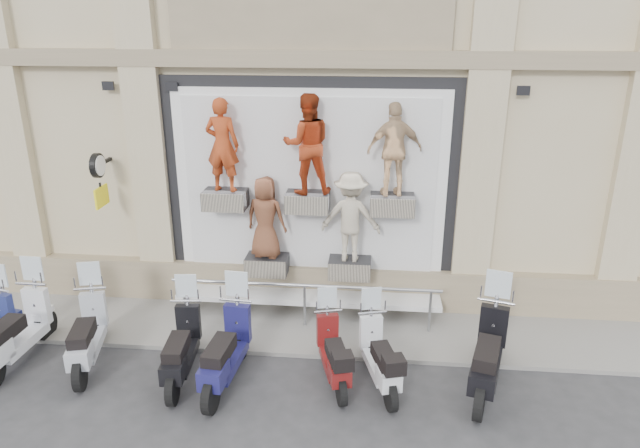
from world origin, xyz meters
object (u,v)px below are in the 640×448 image
at_px(guard_rail, 305,306).
at_px(scooter_d, 180,335).
at_px(scooter_e, 225,337).
at_px(scooter_b, 14,319).
at_px(scooter_f, 334,342).
at_px(clock_sign_bracket, 99,173).
at_px(scooter_c, 85,322).
at_px(scooter_h, 490,340).
at_px(scooter_g, 380,345).

relative_size(guard_rail, scooter_d, 2.66).
distance_m(guard_rail, scooter_d, 2.49).
bearing_deg(scooter_e, scooter_b, -179.10).
bearing_deg(scooter_f, clock_sign_bracket, 140.46).
bearing_deg(clock_sign_bracket, scooter_e, -38.20).
xyz_separation_m(scooter_b, scooter_c, (1.20, 0.06, -0.03)).
xyz_separation_m(guard_rail, scooter_d, (-1.78, -1.72, 0.31)).
xyz_separation_m(scooter_b, scooter_h, (7.71, 0.02, 0.04)).
bearing_deg(scooter_c, scooter_g, -15.56).
xyz_separation_m(scooter_e, scooter_g, (2.41, 0.19, -0.11)).
distance_m(guard_rail, scooter_f, 1.71).
bearing_deg(scooter_b, scooter_d, -1.37).
relative_size(scooter_d, scooter_f, 1.11).
relative_size(scooter_b, scooter_d, 1.08).
bearing_deg(scooter_c, clock_sign_bracket, 88.27).
bearing_deg(scooter_c, guard_rail, 9.17).
bearing_deg(scooter_b, scooter_c, 4.52).
bearing_deg(scooter_c, scooter_f, -15.21).
height_order(scooter_c, scooter_e, scooter_e).
relative_size(scooter_e, scooter_h, 0.95).
bearing_deg(scooter_c, scooter_b, 168.61).
bearing_deg(scooter_g, scooter_d, 166.12).
distance_m(clock_sign_bracket, scooter_d, 3.66).
xyz_separation_m(scooter_c, scooter_f, (4.11, -0.06, -0.10)).
xyz_separation_m(scooter_d, scooter_h, (4.83, 0.17, 0.10)).
bearing_deg(scooter_h, scooter_g, -161.86).
relative_size(scooter_f, scooter_h, 0.80).
distance_m(scooter_c, scooter_e, 2.45).
relative_size(clock_sign_bracket, scooter_g, 0.58).
distance_m(scooter_b, scooter_e, 3.64).
distance_m(guard_rail, clock_sign_bracket, 4.57).
bearing_deg(scooter_g, scooter_h, -13.90).
bearing_deg(scooter_c, scooter_e, -21.19).
xyz_separation_m(guard_rail, scooter_h, (3.06, -1.55, 0.40)).
distance_m(scooter_b, scooter_h, 7.71).
height_order(scooter_b, scooter_f, scooter_b).
bearing_deg(clock_sign_bracket, scooter_g, -21.41).
height_order(scooter_g, scooter_h, scooter_h).
bearing_deg(guard_rail, scooter_g, -49.17).
xyz_separation_m(guard_rail, scooter_g, (1.39, -1.60, 0.25)).
relative_size(scooter_b, scooter_c, 1.04).
relative_size(scooter_c, scooter_h, 0.92).
bearing_deg(scooter_b, scooter_g, 1.18).
relative_size(clock_sign_bracket, scooter_h, 0.48).
relative_size(scooter_d, scooter_e, 0.93).
height_order(guard_rail, scooter_b, scooter_b).
xyz_separation_m(guard_rail, scooter_c, (-3.46, -1.51, 0.33)).
distance_m(scooter_d, scooter_f, 2.44).
bearing_deg(clock_sign_bracket, scooter_b, -110.28).
relative_size(scooter_c, scooter_g, 1.12).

